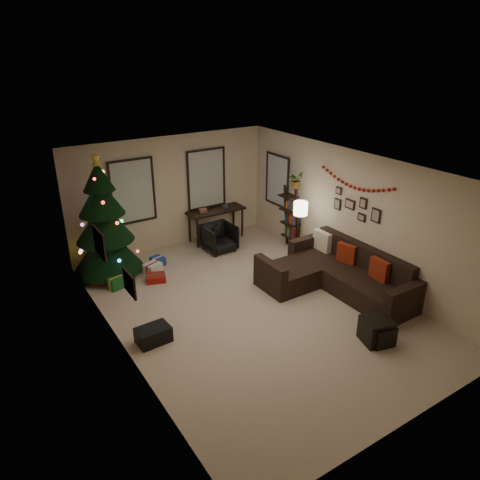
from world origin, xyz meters
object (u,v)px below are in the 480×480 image
at_px(sofa, 336,275).
at_px(desk_chair, 219,238).
at_px(desk, 216,213).
at_px(bookshelf, 291,219).
at_px(christmas_tree, 104,226).

relative_size(sofa, desk_chair, 4.28).
distance_m(desk, bookshelf, 1.91).
height_order(sofa, desk_chair, sofa).
height_order(desk_chair, bookshelf, bookshelf).
xyz_separation_m(desk_chair, bookshelf, (1.53, -0.80, 0.42)).
distance_m(sofa, bookshelf, 2.18).
bearing_deg(christmas_tree, desk_chair, -5.13).
relative_size(sofa, bookshelf, 1.83).
bearing_deg(bookshelf, desk_chair, 152.33).
bearing_deg(christmas_tree, desk, 8.05).
height_order(christmas_tree, bookshelf, christmas_tree).
bearing_deg(sofa, desk, 102.12).
distance_m(christmas_tree, bookshelf, 4.30).
bearing_deg(desk, desk_chair, -114.55).
bearing_deg(desk, christmas_tree, -171.95).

